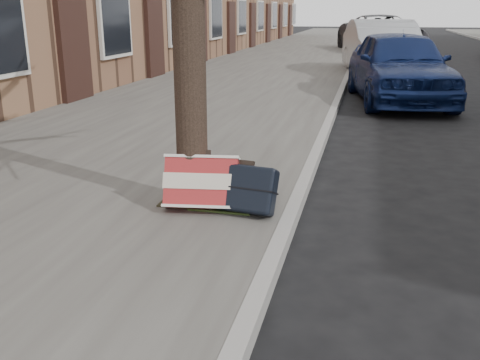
% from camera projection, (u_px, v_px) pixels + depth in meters
% --- Properties ---
extents(ground, '(120.00, 120.00, 0.00)m').
position_uv_depth(ground, '(459.00, 294.00, 3.51)').
color(ground, black).
rests_on(ground, ground).
extents(near_sidewalk, '(5.00, 70.00, 0.12)m').
position_uv_depth(near_sidewalk, '(279.00, 63.00, 18.21)').
color(near_sidewalk, '#67645D').
rests_on(near_sidewalk, ground).
extents(dirt_patch, '(0.85, 0.85, 0.02)m').
position_uv_depth(dirt_patch, '(216.00, 194.00, 5.02)').
color(dirt_patch, black).
rests_on(dirt_patch, near_sidewalk).
extents(suitcase_red, '(0.67, 0.43, 0.48)m').
position_uv_depth(suitcase_red, '(202.00, 183.00, 4.60)').
color(suitcase_red, maroon).
rests_on(suitcase_red, near_sidewalk).
extents(suitcase_navy, '(0.60, 0.41, 0.44)m').
position_uv_depth(suitcase_navy, '(244.00, 188.00, 4.53)').
color(suitcase_navy, black).
rests_on(suitcase_navy, near_sidewalk).
extents(car_near_front, '(2.33, 4.42, 1.43)m').
position_uv_depth(car_near_front, '(399.00, 66.00, 10.66)').
color(car_near_front, '#0E1B49').
rests_on(car_near_front, ground).
extents(car_near_mid, '(2.40, 4.88, 1.54)m').
position_uv_depth(car_near_mid, '(382.00, 49.00, 14.48)').
color(car_near_mid, '#B3B6BA').
rests_on(car_near_mid, ground).
extents(car_near_back, '(4.11, 6.25, 1.60)m').
position_uv_depth(car_near_back, '(381.00, 34.00, 22.74)').
color(car_near_back, '#36353A').
rests_on(car_near_back, ground).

